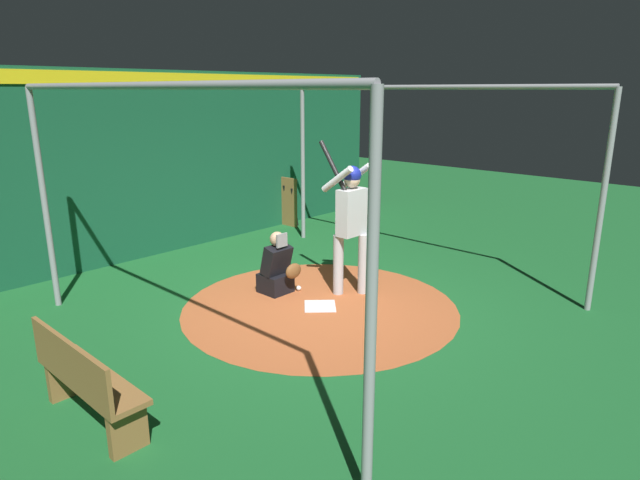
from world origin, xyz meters
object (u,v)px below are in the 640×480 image
batter (351,217)px  catcher (277,269)px  home_plate (320,306)px  bench (85,380)px  baseball_0 (299,288)px  bat_rack (288,203)px

batter → catcher: size_ratio=2.37×
home_plate → bench: 3.39m
catcher → baseball_0: size_ratio=12.47×
baseball_0 → bench: bearing=-74.7°
bench → batter: bearing=95.4°
bench → baseball_0: bench is taller
catcher → bench: bearing=-70.8°
home_plate → baseball_0: 0.69m
bench → baseball_0: bearing=105.3°
baseball_0 → batter: bearing=36.5°
home_plate → catcher: (-0.82, -0.02, 0.35)m
bat_rack → bench: (4.00, -6.25, -0.06)m
baseball_0 → home_plate: bearing=-19.9°
catcher → baseball_0: 0.44m
bat_rack → bench: size_ratio=0.73×
batter → catcher: batter is taller
batter → baseball_0: batter is taller
catcher → batter: bearing=42.3°
bat_rack → catcher: bearing=-45.8°
bat_rack → baseball_0: (3.01, -2.66, -0.45)m
home_plate → bench: size_ratio=0.29×
bat_rack → bench: 7.42m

